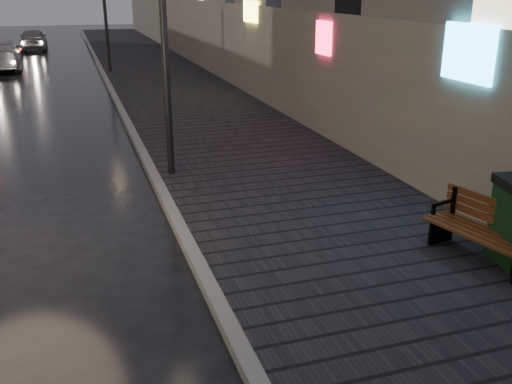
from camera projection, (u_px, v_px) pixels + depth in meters
ground at (98, 371)px, 5.96m from camera, size 120.00×120.00×0.00m
sidewalk at (158, 74)px, 25.85m from camera, size 4.60×58.00×0.15m
curb at (104, 76)px, 25.16m from camera, size 0.20×58.00×0.15m
lamp_near at (163, 4)px, 10.68m from camera, size 0.36×0.36×5.28m
bench at (486, 231)px, 7.94m from camera, size 0.96×1.78×0.87m
car_far at (33, 39)px, 35.91m from camera, size 1.58×3.89×1.32m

